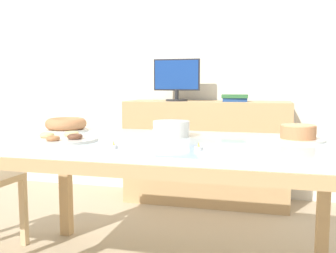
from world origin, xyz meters
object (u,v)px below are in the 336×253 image
plate_stack (171,129)px  computer_monitor (177,80)px  book_stack (235,98)px  pastry_platter (63,139)px  cake_golden_bundt (66,125)px  tealight_near_front (114,146)px  cake_chocolate_round (298,134)px  tealight_left_edge (156,130)px  tealight_near_cakes (198,148)px

plate_stack → computer_monitor: bearing=101.6°
book_stack → pastry_platter: size_ratio=0.65×
cake_golden_bundt → tealight_near_front: 0.78m
cake_chocolate_round → cake_golden_bundt: size_ratio=0.99×
book_stack → plate_stack: bearing=-102.0°
computer_monitor → cake_golden_bundt: (-0.47, -1.16, -0.30)m
pastry_platter → tealight_left_edge: bearing=52.9°
tealight_near_cakes → tealight_left_edge: size_ratio=1.00×
plate_stack → tealight_near_cakes: size_ratio=5.25×
plate_stack → pastry_platter: bearing=-149.8°
book_stack → cake_golden_bundt: 1.53m
cake_golden_bundt → pastry_platter: cake_golden_bundt is taller
computer_monitor → tealight_near_cakes: bearing=-73.7°
pastry_platter → tealight_near_cakes: 0.76m
cake_golden_bundt → plate_stack: (0.72, -0.09, 0.00)m
computer_monitor → tealight_near_cakes: computer_monitor is taller
tealight_left_edge → tealight_near_front: bearing=-91.5°
cake_golden_bundt → pastry_platter: bearing=-62.6°
pastry_platter → tealight_near_front: pastry_platter is taller
book_stack → tealight_near_cakes: size_ratio=5.91×
tealight_near_cakes → tealight_left_edge: (-0.38, 0.60, 0.00)m
tealight_near_cakes → tealight_near_front: bearing=-173.0°
book_stack → tealight_near_front: book_stack is taller
plate_stack → book_stack: bearing=78.0°
cake_golden_bundt → tealight_left_edge: size_ratio=7.04×
tealight_near_cakes → tealight_left_edge: 0.71m
computer_monitor → pastry_platter: (-0.26, -1.55, -0.33)m
book_stack → cake_chocolate_round: book_stack is taller
book_stack → tealight_near_front: size_ratio=5.91×
book_stack → plate_stack: size_ratio=1.13×
cake_golden_bundt → tealight_left_edge: bearing=9.6°
tealight_left_edge → cake_chocolate_round: bearing=-12.2°
cake_golden_bundt → tealight_near_front: (0.56, -0.55, -0.03)m
computer_monitor → cake_chocolate_round: computer_monitor is taller
computer_monitor → book_stack: size_ratio=1.79×
pastry_platter → plate_stack: plate_stack is taller
book_stack → tealight_near_cakes: (-0.04, -1.66, -0.17)m
cake_golden_bundt → tealight_near_cakes: (0.95, -0.50, -0.03)m
cake_chocolate_round → cake_golden_bundt: 1.42m
plate_stack → tealight_near_front: (-0.16, -0.46, -0.03)m
cake_chocolate_round → tealight_left_edge: (-0.84, 0.18, -0.03)m
tealight_near_front → cake_golden_bundt: bearing=135.3°
computer_monitor → tealight_near_cakes: (0.49, -1.66, -0.33)m
tealight_near_cakes → tealight_left_edge: same height
computer_monitor → tealight_left_edge: size_ratio=10.60×
cake_chocolate_round → cake_golden_bundt: cake_chocolate_round is taller
book_stack → plate_stack: (-0.26, -1.25, -0.14)m
pastry_platter → plate_stack: bearing=30.2°
tealight_left_edge → pastry_platter: bearing=-127.1°
computer_monitor → cake_chocolate_round: 1.59m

